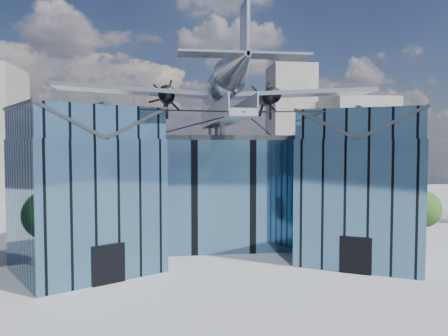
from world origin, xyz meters
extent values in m
plane|color=gray|center=(0.00, 0.00, 0.00)|extent=(120.00, 120.00, 0.00)
cube|color=teal|center=(0.00, 9.00, 4.75)|extent=(28.00, 14.00, 9.50)
cube|color=#24272B|center=(0.00, 9.00, 9.70)|extent=(28.00, 14.00, 0.40)
cube|color=teal|center=(-10.50, -1.00, 4.75)|extent=(11.79, 11.43, 9.50)
cube|color=teal|center=(-10.50, -1.00, 10.60)|extent=(11.56, 11.20, 2.20)
cube|color=#24272B|center=(-12.45, -2.12, 10.60)|extent=(7.98, 9.23, 2.40)
cube|color=#24272B|center=(-8.55, 0.12, 10.60)|extent=(7.98, 9.23, 2.40)
cube|color=#24272B|center=(-10.50, -1.00, 11.75)|extent=(4.30, 7.10, 0.18)
cube|color=black|center=(-8.48, -4.51, 1.30)|extent=(2.03, 1.32, 2.60)
cube|color=black|center=(-6.60, 1.25, 4.75)|extent=(0.34, 0.34, 9.50)
cube|color=teal|center=(10.50, -1.00, 4.75)|extent=(11.79, 11.43, 9.50)
cube|color=teal|center=(10.50, -1.00, 10.60)|extent=(11.56, 11.20, 2.20)
cube|color=#24272B|center=(8.55, 0.12, 10.60)|extent=(7.98, 9.23, 2.40)
cube|color=#24272B|center=(12.45, -2.12, 10.60)|extent=(7.98, 9.23, 2.40)
cube|color=#24272B|center=(10.50, -1.00, 11.75)|extent=(4.30, 7.10, 0.18)
cube|color=black|center=(8.48, -4.51, 1.30)|extent=(2.03, 1.32, 2.60)
cube|color=black|center=(6.60, 1.25, 4.75)|extent=(0.34, 0.34, 9.50)
cube|color=#92979E|center=(0.00, 3.50, 11.10)|extent=(1.80, 21.00, 0.50)
cube|color=#92979E|center=(-0.90, 3.50, 11.75)|extent=(0.08, 21.00, 1.10)
cube|color=#92979E|center=(0.90, 3.50, 11.75)|extent=(0.08, 21.00, 1.10)
cylinder|color=#92979E|center=(0.00, 13.00, 10.43)|extent=(0.44, 0.44, 1.35)
cylinder|color=#92979E|center=(0.00, 7.00, 10.43)|extent=(0.44, 0.44, 1.35)
cylinder|color=#92979E|center=(0.00, 3.00, 10.43)|extent=(0.44, 0.44, 1.35)
cylinder|color=#92979E|center=(0.00, 4.00, 12.05)|extent=(0.70, 0.70, 1.40)
cylinder|color=black|center=(-5.25, -4.00, 11.40)|extent=(10.55, 6.08, 0.69)
cylinder|color=black|center=(5.25, -4.00, 11.40)|extent=(10.55, 6.08, 0.69)
cylinder|color=black|center=(-3.00, 1.50, 10.55)|extent=(6.09, 17.04, 1.19)
cylinder|color=black|center=(3.00, 1.50, 10.55)|extent=(6.09, 17.04, 1.19)
cylinder|color=#A1A6AE|center=(0.00, 4.00, 14.00)|extent=(2.50, 11.00, 2.50)
sphere|color=#A1A6AE|center=(0.00, 9.50, 14.00)|extent=(2.50, 2.50, 2.50)
cube|color=black|center=(0.00, 8.50, 14.69)|extent=(1.60, 1.40, 0.50)
cone|color=#A1A6AE|center=(0.00, -5.00, 14.30)|extent=(2.50, 7.00, 2.50)
cube|color=#A1A6AE|center=(0.00, -7.30, 15.90)|extent=(0.18, 2.40, 3.40)
cube|color=#A1A6AE|center=(0.00, -7.20, 14.50)|extent=(8.00, 1.80, 0.14)
cube|color=#A1A6AE|center=(-7.00, 5.00, 13.70)|extent=(14.00, 3.20, 1.08)
cylinder|color=black|center=(-4.60, 5.60, 13.45)|extent=(1.44, 3.20, 1.44)
cone|color=black|center=(-4.60, 7.40, 13.45)|extent=(0.70, 0.70, 0.70)
cube|color=black|center=(-4.60, 7.55, 13.45)|extent=(1.05, 0.06, 3.33)
cube|color=black|center=(-4.60, 7.55, 13.45)|extent=(2.53, 0.06, 2.53)
cube|color=black|center=(-4.60, 7.55, 13.45)|extent=(3.33, 0.06, 1.05)
cylinder|color=black|center=(-4.60, 5.00, 12.22)|extent=(0.24, 0.24, 1.75)
cube|color=#A1A6AE|center=(7.00, 5.00, 13.70)|extent=(14.00, 3.20, 1.08)
cylinder|color=black|center=(4.60, 5.60, 13.45)|extent=(1.44, 3.20, 1.44)
cone|color=black|center=(4.60, 7.40, 13.45)|extent=(0.70, 0.70, 0.70)
cube|color=black|center=(4.60, 7.55, 13.45)|extent=(1.05, 0.06, 3.33)
cube|color=black|center=(4.60, 7.55, 13.45)|extent=(2.53, 0.06, 2.53)
cube|color=black|center=(4.60, 7.55, 13.45)|extent=(3.33, 0.06, 1.05)
cylinder|color=black|center=(4.60, 5.00, 12.22)|extent=(0.24, 0.24, 1.75)
cube|color=gray|center=(32.00, 48.00, 9.00)|extent=(12.00, 14.00, 18.00)
cube|color=gray|center=(-20.00, 55.00, 7.00)|extent=(14.00, 10.00, 14.00)
cube|color=gray|center=(22.00, 58.00, 13.00)|extent=(9.00, 9.00, 26.00)
cylinder|color=#342215|center=(17.51, 1.97, 1.26)|extent=(0.39, 0.39, 2.51)
sphere|color=#294C1A|center=(17.51, 1.97, 3.50)|extent=(3.72, 3.72, 3.28)
camera|label=1|loc=(-4.75, -33.35, 9.07)|focal=35.00mm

